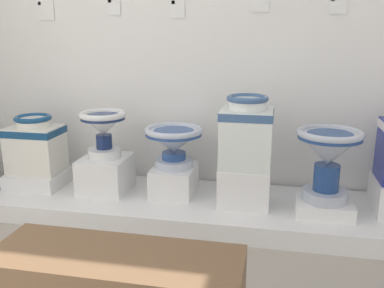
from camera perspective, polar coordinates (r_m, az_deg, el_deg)
name	(u,v)px	position (r m, az deg, el deg)	size (l,w,h in m)	color
display_platform	(206,208)	(2.98, 1.85, -8.59)	(3.03, 0.76, 0.13)	white
plinth_block_squat_floral	(39,178)	(3.40, -19.92, -4.34)	(0.40, 0.37, 0.11)	white
antique_toilet_squat_floral	(35,143)	(3.32, -20.33, 0.07)	(0.38, 0.29, 0.42)	white
plinth_block_central_ornate	(106,174)	(3.14, -11.51, -3.95)	(0.33, 0.37, 0.25)	white
antique_toilet_central_ornate	(103,127)	(3.04, -11.85, 2.29)	(0.33, 0.33, 0.33)	white
plinth_block_broad_patterned	(174,180)	(3.03, -2.42, -4.85)	(0.29, 0.36, 0.20)	white
antique_toilet_broad_patterned	(174,141)	(2.95, -2.48, 0.40)	(0.41, 0.41, 0.28)	silver
plinth_block_pale_glazed	(245,185)	(2.86, 7.08, -5.55)	(0.33, 0.30, 0.26)	white
antique_toilet_pale_glazed	(246,131)	(2.75, 7.33, 1.73)	(0.34, 0.29, 0.47)	white
plinth_block_leftmost	(324,207)	(2.85, 17.31, -8.06)	(0.35, 0.28, 0.09)	white
antique_toilet_leftmost	(328,153)	(2.73, 17.88, -1.17)	(0.40, 0.40, 0.46)	#B3BCCC
info_placard_first	(45,10)	(3.56, -19.13, 16.70)	(0.14, 0.01, 0.16)	white
info_placard_second	(114,6)	(3.32, -10.47, 17.78)	(0.10, 0.01, 0.12)	white
info_placard_third	(178,8)	(3.17, -1.94, 17.82)	(0.10, 0.01, 0.13)	white
info_placard_fourth	(260,2)	(3.09, 9.17, 18.33)	(0.12, 0.01, 0.13)	white
info_placard_fifth	(338,5)	(3.11, 19.06, 17.30)	(0.11, 0.01, 0.12)	white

